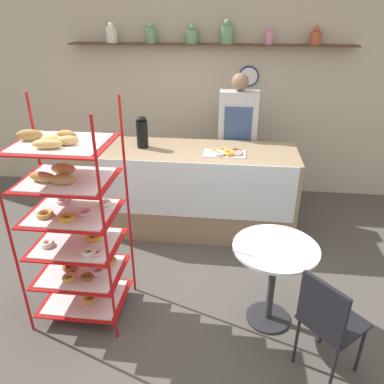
% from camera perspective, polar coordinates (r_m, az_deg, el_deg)
% --- Properties ---
extents(ground_plane, '(14.00, 14.00, 0.00)m').
position_cam_1_polar(ground_plane, '(3.74, -0.78, -14.85)').
color(ground_plane, '#4C4742').
extents(back_wall, '(10.00, 0.30, 2.70)m').
position_cam_1_polar(back_wall, '(5.36, 2.57, 14.37)').
color(back_wall, beige).
rests_on(back_wall, ground_plane).
extents(display_counter, '(2.21, 0.81, 1.02)m').
position_cam_1_polar(display_counter, '(4.47, 1.16, 0.28)').
color(display_counter, '#937A5B').
rests_on(display_counter, ground_plane).
extents(pastry_rack, '(0.76, 0.61, 1.88)m').
position_cam_1_polar(pastry_rack, '(3.17, -17.61, -4.40)').
color(pastry_rack, '#B71414').
rests_on(pastry_rack, ground_plane).
extents(person_worker, '(0.48, 0.23, 1.79)m').
position_cam_1_polar(person_worker, '(4.82, 6.88, 8.01)').
color(person_worker, '#282833').
rests_on(person_worker, ground_plane).
extents(cafe_table, '(0.69, 0.69, 0.76)m').
position_cam_1_polar(cafe_table, '(3.18, 12.35, -10.94)').
color(cafe_table, '#262628').
rests_on(cafe_table, ground_plane).
extents(cafe_chair, '(0.54, 0.54, 0.87)m').
position_cam_1_polar(cafe_chair, '(2.88, 19.95, -17.60)').
color(cafe_chair, black).
rests_on(cafe_chair, ground_plane).
extents(coffee_carafe, '(0.13, 0.13, 0.36)m').
position_cam_1_polar(coffee_carafe, '(4.35, -7.62, 8.97)').
color(coffee_carafe, black).
rests_on(coffee_carafe, display_counter).
extents(donut_tray_counter, '(0.46, 0.25, 0.05)m').
position_cam_1_polar(donut_tray_counter, '(4.15, 5.24, 6.02)').
color(donut_tray_counter, silver).
rests_on(donut_tray_counter, display_counter).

